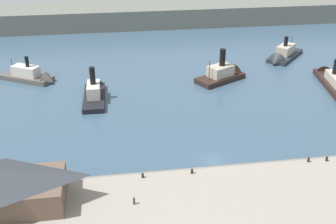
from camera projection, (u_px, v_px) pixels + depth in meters
name	position (u px, v px, depth m)	size (l,w,h in m)	color
ground_plane	(214.00, 161.00, 83.96)	(320.00, 320.00, 0.00)	#385166
seawall_edge	(218.00, 169.00, 80.55)	(110.00, 0.80, 1.00)	slate
pedestrian_walking_west	(134.00, 201.00, 69.71)	(0.38, 0.38, 1.54)	#33384C
mooring_post_center_west	(143.00, 176.00, 76.59)	(0.44, 0.44, 0.90)	black
mooring_post_west	(327.00, 159.00, 81.62)	(0.44, 0.44, 0.90)	black
mooring_post_center_east	(308.00, 160.00, 81.32)	(0.44, 0.44, 0.90)	black
mooring_post_east	(192.00, 171.00, 77.82)	(0.44, 0.44, 0.90)	black
ferry_approaching_west	(282.00, 56.00, 138.11)	(17.29, 17.86, 9.69)	#23282D
ferry_mid_harbor	(331.00, 80.00, 119.34)	(8.87, 26.00, 9.54)	black
ferry_outer_harbor	(225.00, 74.00, 122.56)	(17.09, 13.10, 11.65)	black
ferry_departing_north	(32.00, 76.00, 121.34)	(17.49, 13.08, 9.18)	#514C47
ferry_moored_east	(94.00, 91.00, 111.70)	(5.84, 18.86, 10.91)	black
far_headland	(152.00, 14.00, 179.47)	(180.00, 24.00, 8.00)	#60665B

